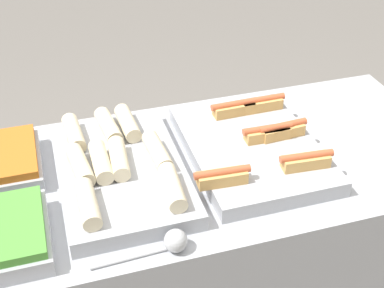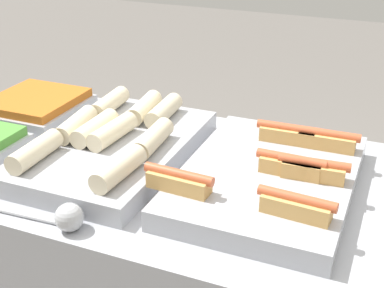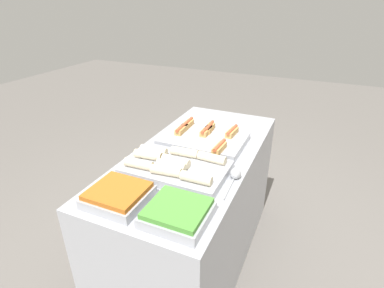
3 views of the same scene
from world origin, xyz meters
name	(u,v)px [view 2 (image 2 of 3)]	position (x,y,z in m)	size (l,w,h in m)	color
tray_hotdogs	(270,177)	(0.14, 0.00, 0.94)	(0.42, 0.53, 0.10)	#A8AAB2
tray_wraps	(114,143)	(-0.27, 0.01, 0.94)	(0.35, 0.56, 0.10)	#A8AAB2
tray_side_back	(37,108)	(-0.61, 0.13, 0.94)	(0.26, 0.27, 0.07)	#A8AAB2
serving_spoon_near	(65,217)	(-0.20, -0.32, 0.93)	(0.24, 0.06, 0.06)	#B2B5BA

